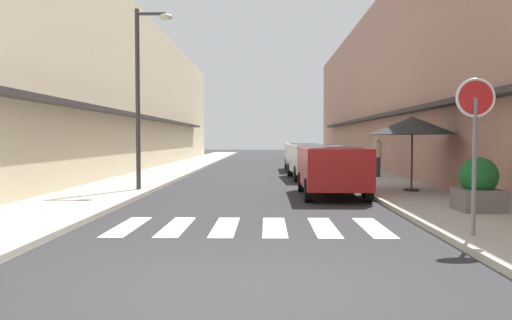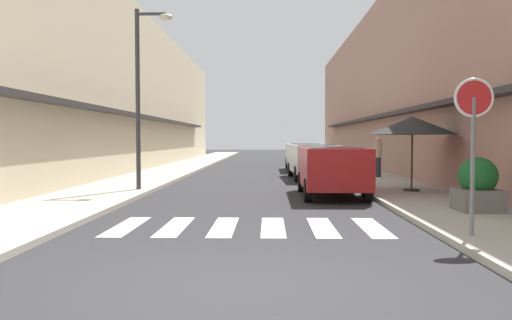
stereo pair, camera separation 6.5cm
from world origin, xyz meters
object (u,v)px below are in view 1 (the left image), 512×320
object	(u,v)px
parked_car_far	(303,154)
pedestrian_walking_near	(377,156)
parked_car_near	(332,166)
round_street_sign	(475,115)
cafe_umbrella	(412,126)
planter_corner	(478,186)
parked_car_mid	(312,157)
street_lamp	(143,80)

from	to	relation	value
parked_car_far	pedestrian_walking_near	bearing A→B (deg)	-65.26
parked_car_near	round_street_sign	bearing A→B (deg)	-77.00
parked_car_far	cafe_umbrella	size ratio (longest dim) A/B	1.66
parked_car_far	round_street_sign	world-z (taller)	round_street_sign
planter_corner	parked_car_far	bearing A→B (deg)	99.98
cafe_umbrella	parked_car_mid	bearing A→B (deg)	113.20
round_street_sign	parked_car_far	bearing A→B (deg)	94.60
parked_car_near	pedestrian_walking_near	distance (m)	6.71
cafe_umbrella	pedestrian_walking_near	bearing A→B (deg)	88.02
cafe_umbrella	pedestrian_walking_near	size ratio (longest dim) A/B	1.55
parked_car_far	planter_corner	bearing A→B (deg)	-80.02
parked_car_near	parked_car_far	distance (m)	12.01
street_lamp	pedestrian_walking_near	bearing A→B (deg)	31.80
parked_car_far	pedestrian_walking_near	xyz separation A→B (m)	(2.70, -5.87, 0.09)
cafe_umbrella	planter_corner	size ratio (longest dim) A/B	2.21
parked_car_near	street_lamp	xyz separation A→B (m)	(-5.79, 0.87, 2.62)
parked_car_mid	pedestrian_walking_near	size ratio (longest dim) A/B	2.67
parked_car_far	cafe_umbrella	distance (m)	11.75
parked_car_mid	parked_car_far	distance (m)	5.56
parked_car_near	round_street_sign	distance (m)	6.69
round_street_sign	street_lamp	size ratio (longest dim) A/B	0.46
cafe_umbrella	planter_corner	world-z (taller)	cafe_umbrella
parked_car_far	round_street_sign	bearing A→B (deg)	-85.40
parked_car_near	planter_corner	distance (m)	4.56
parked_car_mid	parked_car_far	bearing A→B (deg)	90.00
parked_car_near	parked_car_far	size ratio (longest dim) A/B	0.90
cafe_umbrella	round_street_sign	bearing A→B (deg)	-98.36
parked_car_far	street_lamp	size ratio (longest dim) A/B	0.78
round_street_sign	street_lamp	distance (m)	10.40
parked_car_far	street_lamp	bearing A→B (deg)	-117.48
round_street_sign	street_lamp	bearing A→B (deg)	134.94
parked_car_near	parked_car_mid	size ratio (longest dim) A/B	0.87
parked_car_mid	pedestrian_walking_near	world-z (taller)	pedestrian_walking_near
parked_car_mid	round_street_sign	world-z (taller)	round_street_sign
cafe_umbrella	parked_car_far	bearing A→B (deg)	102.41
parked_car_near	parked_car_mid	world-z (taller)	same
street_lamp	planter_corner	world-z (taller)	street_lamp
parked_car_near	pedestrian_walking_near	bearing A→B (deg)	66.22
street_lamp	planter_corner	distance (m)	10.07
pedestrian_walking_near	planter_corner	bearing A→B (deg)	-171.19
round_street_sign	pedestrian_walking_near	bearing A→B (deg)	84.44
parked_car_mid	street_lamp	distance (m)	8.46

